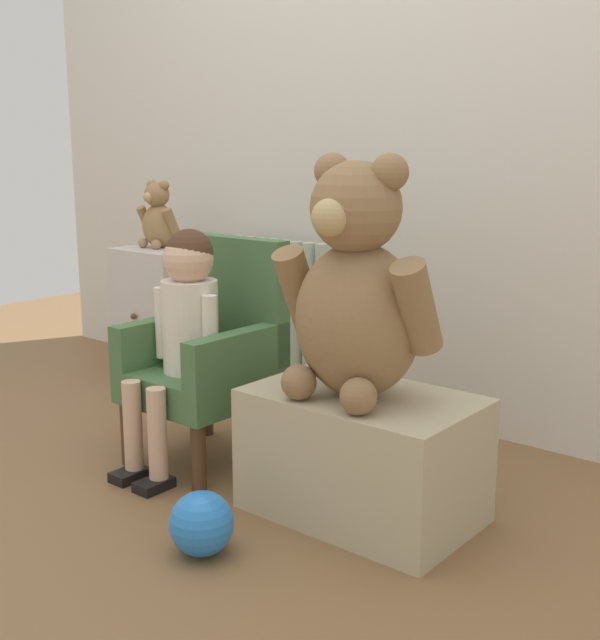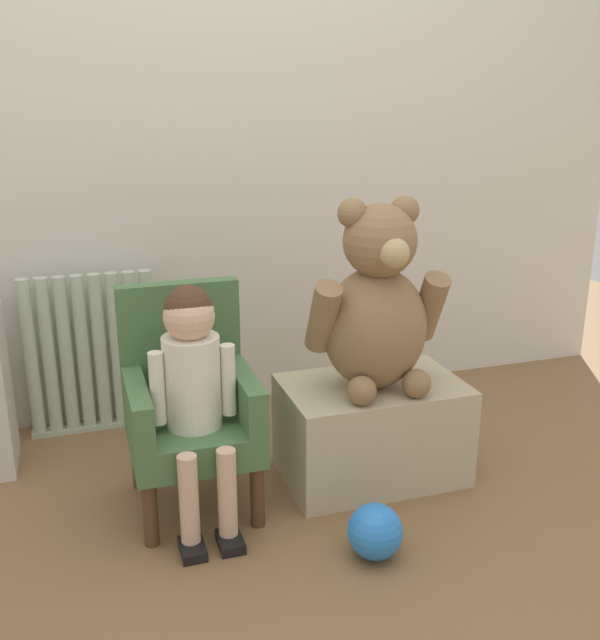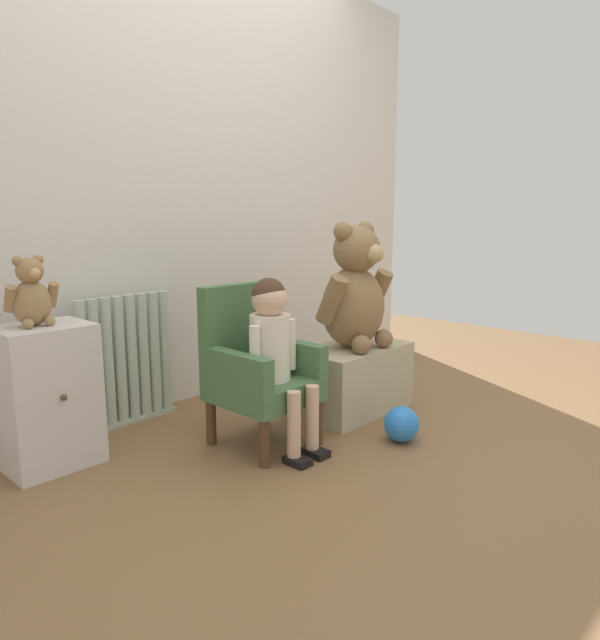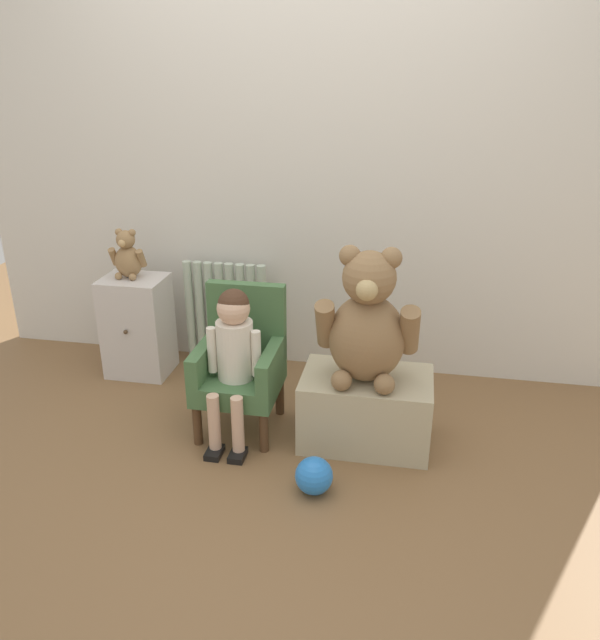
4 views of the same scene
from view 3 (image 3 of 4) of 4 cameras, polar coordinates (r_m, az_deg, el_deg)
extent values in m
plane|color=brown|center=(2.39, 8.76, -14.11)|extent=(6.00, 6.00, 0.00)
cube|color=silver|center=(3.11, -11.55, 14.16)|extent=(3.80, 0.05, 2.40)
cylinder|color=#B3C3AD|center=(2.73, -20.93, -4.41)|extent=(0.05, 0.05, 0.60)
cylinder|color=#B3C3AD|center=(2.76, -19.78, -4.20)|extent=(0.05, 0.05, 0.60)
cylinder|color=#B3C3AD|center=(2.78, -18.65, -3.99)|extent=(0.05, 0.05, 0.60)
cylinder|color=#B3C3AD|center=(2.81, -17.54, -3.78)|extent=(0.05, 0.05, 0.60)
cylinder|color=#B3C3AD|center=(2.84, -16.45, -3.57)|extent=(0.05, 0.05, 0.60)
cylinder|color=#B3C3AD|center=(2.87, -15.38, -3.37)|extent=(0.05, 0.05, 0.60)
cylinder|color=#B3C3AD|center=(2.90, -14.34, -3.17)|extent=(0.05, 0.05, 0.60)
cylinder|color=#B3C3AD|center=(2.94, -13.33, -2.97)|extent=(0.05, 0.05, 0.60)
cube|color=#B3C3AD|center=(2.92, -16.66, -9.60)|extent=(0.50, 0.05, 0.02)
cube|color=silver|center=(2.48, -23.95, -6.98)|extent=(0.34, 0.28, 0.57)
sphere|color=#4C3823|center=(2.33, -22.53, -7.18)|extent=(0.02, 0.02, 0.02)
cube|color=#436A3E|center=(2.48, -3.62, -6.89)|extent=(0.38, 0.40, 0.10)
cube|color=#436A3E|center=(2.54, -6.33, -0.77)|extent=(0.38, 0.06, 0.39)
cube|color=#436A3E|center=(2.34, -6.53, -4.91)|extent=(0.06, 0.40, 0.14)
cube|color=#436A3E|center=(2.55, -1.01, -3.54)|extent=(0.06, 0.40, 0.14)
cylinder|color=#4C331E|center=(2.31, -3.56, -12.17)|extent=(0.04, 0.04, 0.20)
cylinder|color=#4C331E|center=(2.52, 1.78, -10.16)|extent=(0.04, 0.04, 0.20)
cylinder|color=#4C331E|center=(2.55, -8.87, -10.05)|extent=(0.04, 0.04, 0.20)
cylinder|color=#4C331E|center=(2.74, -3.59, -8.44)|extent=(0.04, 0.04, 0.20)
cylinder|color=silver|center=(2.40, -3.01, -2.75)|extent=(0.17, 0.17, 0.28)
sphere|color=#D8AD8E|center=(2.36, -3.06, 2.07)|extent=(0.15, 0.15, 0.15)
sphere|color=#472D1E|center=(2.36, -3.15, 2.53)|extent=(0.14, 0.14, 0.14)
cylinder|color=#D8AD8E|center=(2.31, -0.62, -10.38)|extent=(0.06, 0.06, 0.27)
cube|color=black|center=(2.36, -0.25, -13.92)|extent=(0.07, 0.11, 0.03)
cylinder|color=#D8AD8E|center=(2.39, 1.23, -9.69)|extent=(0.06, 0.06, 0.27)
cube|color=black|center=(2.43, 1.57, -13.13)|extent=(0.07, 0.11, 0.03)
cylinder|color=silver|center=(2.31, -4.54, -3.26)|extent=(0.04, 0.04, 0.22)
cylinder|color=silver|center=(2.46, -0.92, -2.42)|extent=(0.04, 0.04, 0.22)
cube|color=tan|center=(2.93, 5.02, -5.80)|extent=(0.59, 0.38, 0.34)
ellipsoid|color=olive|center=(2.84, 5.32, 1.27)|extent=(0.34, 0.29, 0.40)
sphere|color=olive|center=(2.79, 5.67, 7.05)|extent=(0.23, 0.23, 0.23)
sphere|color=tan|center=(2.73, 7.40, 6.58)|extent=(0.09, 0.09, 0.09)
sphere|color=olive|center=(2.73, 4.32, 8.81)|extent=(0.09, 0.09, 0.09)
sphere|color=olive|center=(2.87, 6.52, 8.85)|extent=(0.09, 0.09, 0.09)
cylinder|color=olive|center=(2.68, 3.20, 2.05)|extent=(0.09, 0.18, 0.25)
cylinder|color=olive|center=(2.96, 7.74, 2.79)|extent=(0.09, 0.18, 0.25)
sphere|color=olive|center=(2.72, 6.13, -2.45)|extent=(0.09, 0.09, 0.09)
sphere|color=olive|center=(2.87, 8.38, -1.83)|extent=(0.09, 0.09, 0.09)
ellipsoid|color=#95724A|center=(2.40, -25.26, 1.53)|extent=(0.15, 0.13, 0.17)
sphere|color=#95724A|center=(2.38, -25.43, 4.49)|extent=(0.10, 0.10, 0.10)
sphere|color=tan|center=(2.34, -25.00, 4.25)|extent=(0.04, 0.04, 0.04)
sphere|color=#95724A|center=(2.37, -26.41, 5.31)|extent=(0.04, 0.04, 0.04)
sphere|color=#95724A|center=(2.40, -24.72, 5.48)|extent=(0.04, 0.04, 0.04)
cylinder|color=#95724A|center=(2.37, -27.03, 1.90)|extent=(0.04, 0.08, 0.11)
cylinder|color=#95724A|center=(2.43, -23.51, 2.36)|extent=(0.04, 0.08, 0.11)
sphere|color=#95724A|center=(2.35, -25.55, -0.34)|extent=(0.04, 0.04, 0.04)
sphere|color=#95724A|center=(2.38, -23.74, -0.08)|extent=(0.04, 0.04, 0.04)
sphere|color=blue|center=(2.59, 10.12, -10.21)|extent=(0.16, 0.16, 0.16)
camera|label=1|loc=(3.37, 42.23, 7.52)|focal=45.00mm
camera|label=2|loc=(1.37, 57.03, 16.88)|focal=40.00mm
camera|label=4|loc=(2.61, 64.59, 19.93)|focal=35.00mm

